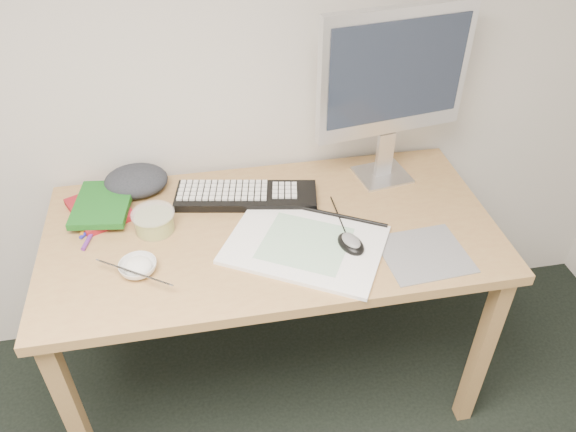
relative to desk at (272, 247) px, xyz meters
name	(u,v)px	position (x,y,z in m)	size (l,w,h in m)	color
desk	(272,247)	(0.00, 0.00, 0.00)	(1.40, 0.70, 0.75)	tan
mousepad	(424,254)	(0.42, -0.21, 0.08)	(0.24, 0.22, 0.00)	slate
sketchpad	(305,245)	(0.09, -0.11, 0.09)	(0.45, 0.32, 0.01)	silver
keyboard	(246,196)	(-0.06, 0.16, 0.10)	(0.46, 0.15, 0.03)	black
monitor	(394,78)	(0.43, 0.21, 0.45)	(0.51, 0.18, 0.59)	silver
mouse	(351,241)	(0.22, -0.14, 0.11)	(0.07, 0.11, 0.04)	black
rice_bowl	(138,268)	(-0.40, -0.13, 0.10)	(0.11, 0.11, 0.03)	white
chopsticks	(134,272)	(-0.41, -0.17, 0.12)	(0.02, 0.02, 0.24)	silver
fruit_tub	(154,221)	(-0.36, 0.06, 0.11)	(0.13, 0.13, 0.06)	#E3E350
book_red	(100,209)	(-0.53, 0.18, 0.09)	(0.16, 0.21, 0.02)	maroon
book_green	(103,204)	(-0.52, 0.18, 0.11)	(0.17, 0.24, 0.02)	#165B1A
cloth_lump	(136,181)	(-0.41, 0.28, 0.12)	(0.18, 0.15, 0.07)	#282C30
pencil_pink	(282,223)	(0.03, 0.01, 0.09)	(0.01, 0.01, 0.19)	pink
pencil_tan	(278,222)	(0.02, 0.02, 0.09)	(0.01, 0.01, 0.19)	tan
pencil_black	(291,221)	(0.07, 0.02, 0.09)	(0.01, 0.01, 0.19)	black
marker_blue	(94,227)	(-0.54, 0.10, 0.09)	(0.01, 0.01, 0.12)	#2124B4
marker_orange	(86,221)	(-0.57, 0.13, 0.09)	(0.01, 0.01, 0.15)	orange
marker_purple	(91,234)	(-0.55, 0.06, 0.09)	(0.01, 0.01, 0.14)	#612588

